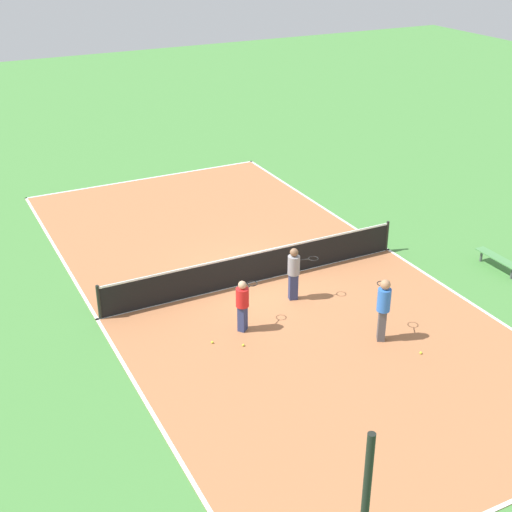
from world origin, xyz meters
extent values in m
plane|color=#47843D|center=(0.00, 0.00, 0.00)|extent=(80.00, 80.00, 0.00)
cube|color=#AD6B42|center=(0.00, 0.00, 0.01)|extent=(10.25, 21.09, 0.02)
cube|color=white|center=(-5.07, 0.00, 0.02)|extent=(0.10, 21.09, 0.00)
cube|color=white|center=(5.07, 0.00, 0.02)|extent=(0.10, 21.09, 0.00)
cube|color=white|center=(0.00, -10.50, 0.02)|extent=(10.25, 0.10, 0.00)
cube|color=white|center=(0.00, 10.50, 0.02)|extent=(10.25, 0.10, 0.00)
cube|color=white|center=(0.00, 0.00, 0.02)|extent=(10.25, 0.10, 0.00)
cylinder|color=black|center=(-4.97, 0.00, 0.55)|extent=(0.10, 0.10, 1.06)
cylinder|color=black|center=(4.97, 0.00, 0.55)|extent=(0.10, 0.10, 1.06)
cube|color=black|center=(0.00, 0.00, 0.53)|extent=(9.95, 0.03, 1.01)
cube|color=white|center=(0.00, 0.00, 1.00)|extent=(9.95, 0.04, 0.06)
cube|color=#4C8C4C|center=(-7.31, 2.77, 0.43)|extent=(0.36, 1.67, 0.04)
cylinder|color=#4C4C51|center=(-7.31, 2.08, 0.21)|extent=(0.08, 0.08, 0.41)
cylinder|color=#4C4C51|center=(-7.31, 3.46, 0.21)|extent=(0.08, 0.08, 0.41)
cube|color=navy|center=(-0.49, 1.49, 0.44)|extent=(0.29, 0.25, 0.83)
cylinder|color=gray|center=(-0.49, 1.49, 1.15)|extent=(0.43, 0.43, 0.58)
sphere|color=brown|center=(-0.49, 1.49, 1.56)|extent=(0.25, 0.25, 0.25)
cylinder|color=#262626|center=(-0.80, 1.56, 1.29)|extent=(0.28, 0.09, 0.03)
torus|color=black|center=(-1.07, 1.62, 1.29)|extent=(0.36, 0.36, 0.02)
cube|color=navy|center=(1.62, 2.39, 0.41)|extent=(0.32, 0.31, 0.77)
cylinder|color=red|center=(1.62, 2.39, 1.06)|extent=(0.50, 0.50, 0.54)
sphere|color=tan|center=(1.62, 2.39, 1.44)|extent=(0.23, 0.23, 0.23)
cylinder|color=#262626|center=(1.37, 2.19, 1.19)|extent=(0.24, 0.19, 0.03)
torus|color=black|center=(1.15, 2.03, 1.19)|extent=(0.43, 0.43, 0.02)
cube|color=#4C4C51|center=(-1.50, 4.51, 0.48)|extent=(0.30, 0.32, 0.92)
cylinder|color=blue|center=(-1.50, 4.51, 1.26)|extent=(0.49, 0.49, 0.64)
sphere|color=#A87A56|center=(-1.50, 4.51, 1.72)|extent=(0.27, 0.27, 0.27)
cylinder|color=#262626|center=(-1.66, 4.24, 1.42)|extent=(0.17, 0.26, 0.03)
torus|color=black|center=(-1.81, 4.00, 1.42)|extent=(0.42, 0.42, 0.02)
sphere|color=#CCE033|center=(-2.03, 5.57, 0.06)|extent=(0.07, 0.07, 0.07)
sphere|color=#CCE033|center=(2.65, 2.63, 0.06)|extent=(0.07, 0.07, 0.07)
sphere|color=#CCE033|center=(1.97, 3.12, 0.06)|extent=(0.07, 0.07, 0.07)
camera|label=1|loc=(8.90, 17.56, 10.59)|focal=50.00mm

